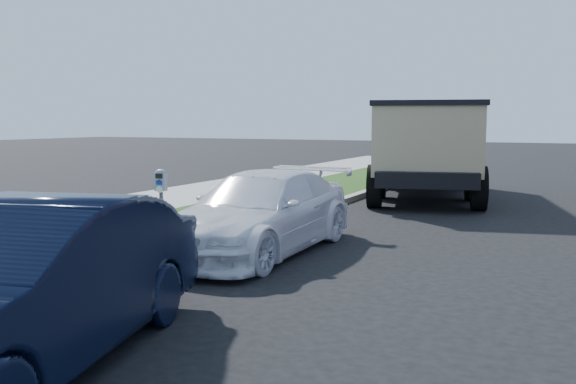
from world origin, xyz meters
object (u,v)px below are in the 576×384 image
at_px(dump_truck, 425,142).
at_px(white_wagon, 260,212).
at_px(parking_meter, 161,192).
at_px(navy_sedan, 22,288).

bearing_deg(dump_truck, white_wagon, -108.05).
bearing_deg(white_wagon, parking_meter, -132.42).
bearing_deg(dump_truck, navy_sedan, -104.54).
distance_m(navy_sedan, dump_truck, 14.65).
xyz_separation_m(parking_meter, white_wagon, (1.14, 1.24, -0.42)).
height_order(white_wagon, dump_truck, dump_truck).
distance_m(white_wagon, dump_truck, 9.30).
height_order(parking_meter, dump_truck, dump_truck).
height_order(parking_meter, white_wagon, parking_meter).
bearing_deg(white_wagon, navy_sedan, -84.62).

